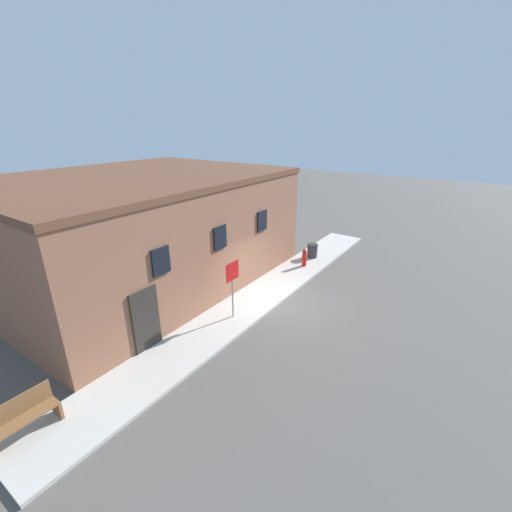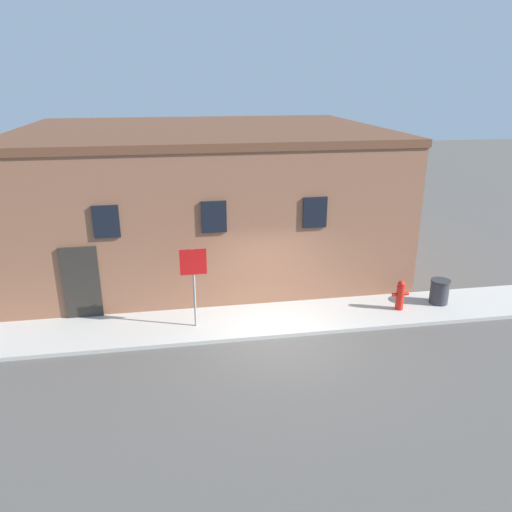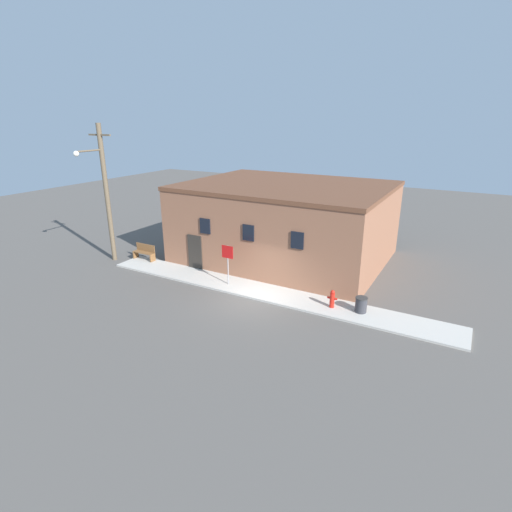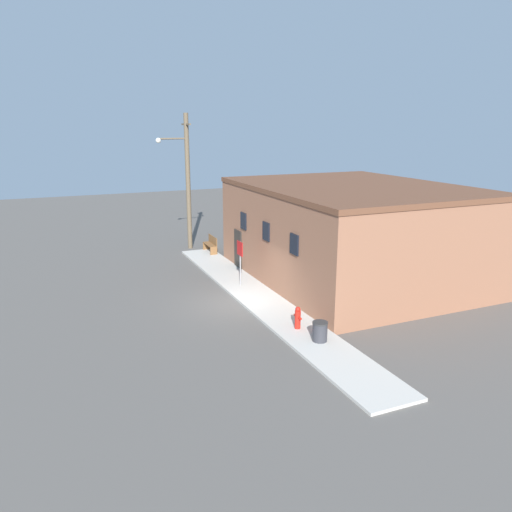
{
  "view_description": "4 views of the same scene",
  "coord_description": "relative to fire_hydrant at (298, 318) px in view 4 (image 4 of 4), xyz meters",
  "views": [
    {
      "loc": [
        -10.92,
        -6.22,
        6.98
      ],
      "look_at": [
        -0.44,
        1.0,
        2.0
      ],
      "focal_mm": 24.0,
      "sensor_mm": 36.0,
      "label": 1
    },
    {
      "loc": [
        -2.56,
        -11.45,
        6.54
      ],
      "look_at": [
        -0.44,
        1.0,
        2.0
      ],
      "focal_mm": 35.0,
      "sensor_mm": 36.0,
      "label": 2
    },
    {
      "loc": [
        9.15,
        -16.12,
        8.86
      ],
      "look_at": [
        -0.44,
        1.0,
        2.0
      ],
      "focal_mm": 28.0,
      "sensor_mm": 36.0,
      "label": 3
    },
    {
      "loc": [
        19.84,
        -7.75,
        7.84
      ],
      "look_at": [
        -0.44,
        1.0,
        2.0
      ],
      "focal_mm": 35.0,
      "sensor_mm": 36.0,
      "label": 4
    }
  ],
  "objects": [
    {
      "name": "ground_plane",
      "position": [
        -3.82,
        -0.94,
        -0.56
      ],
      "size": [
        80.0,
        80.0,
        0.0
      ],
      "primitive_type": "plane",
      "color": "#56514C"
    },
    {
      "name": "sidewalk",
      "position": [
        -3.82,
        0.07,
        -0.5
      ],
      "size": [
        19.81,
        2.01,
        0.11
      ],
      "color": "#BCB7AD",
      "rests_on": "ground"
    },
    {
      "name": "bench",
      "position": [
        -12.89,
        0.72,
        0.04
      ],
      "size": [
        1.55,
        0.44,
        1.0
      ],
      "color": "brown",
      "rests_on": "sidewalk"
    },
    {
      "name": "utility_pole",
      "position": [
        -14.83,
        -0.16,
        3.96
      ],
      "size": [
        1.8,
        2.08,
        8.53
      ],
      "color": "brown",
      "rests_on": "ground"
    },
    {
      "name": "brick_building",
      "position": [
        -5.28,
        5.9,
        1.88
      ],
      "size": [
        12.56,
        9.78,
        4.88
      ],
      "color": "#8E5B42",
      "rests_on": "ground"
    },
    {
      "name": "fire_hydrant",
      "position": [
        0.0,
        0.0,
        0.0
      ],
      "size": [
        0.49,
        0.23,
        0.9
      ],
      "color": "red",
      "rests_on": "sidewalk"
    },
    {
      "name": "stop_sign",
      "position": [
        -5.95,
        -0.06,
        1.12
      ],
      "size": [
        0.7,
        0.06,
        2.22
      ],
      "color": "gray",
      "rests_on": "sidewalk"
    },
    {
      "name": "trash_bin",
      "position": [
        1.36,
        0.2,
        -0.07
      ],
      "size": [
        0.57,
        0.57,
        0.74
      ],
      "color": "#333338",
      "rests_on": "sidewalk"
    }
  ]
}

